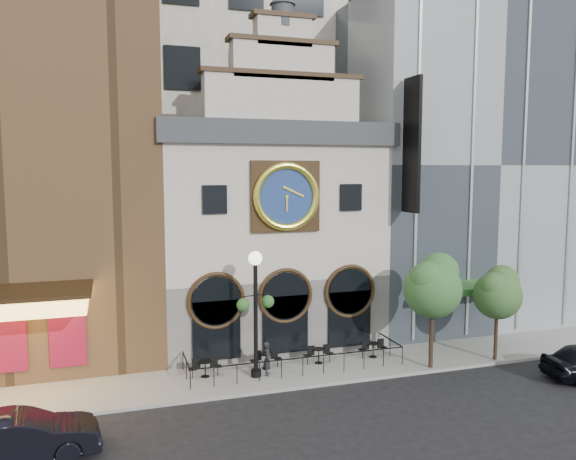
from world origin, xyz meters
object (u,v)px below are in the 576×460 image
(bistro_3, at_px, (373,348))
(lamppost, at_px, (256,300))
(bistro_2, at_px, (319,354))
(tree_right, at_px, (498,291))
(car_left, at_px, (19,438))
(bistro_1, at_px, (266,359))
(pedestrian, at_px, (267,358))
(bistro_0, at_px, (205,367))
(tree_left, at_px, (433,285))

(bistro_3, distance_m, lamppost, 7.32)
(bistro_2, relative_size, tree_right, 0.33)
(bistro_2, height_order, bistro_3, same)
(car_left, xyz_separation_m, tree_right, (21.91, 3.51, 2.86))
(bistro_1, bearing_deg, lamppost, -129.57)
(car_left, relative_size, lamppost, 0.87)
(lamppost, bearing_deg, pedestrian, -10.66)
(bistro_0, xyz_separation_m, car_left, (-7.22, -5.59, 0.24))
(bistro_0, relative_size, tree_left, 0.28)
(tree_left, xyz_separation_m, tree_right, (3.80, -0.01, -0.60))
(bistro_1, bearing_deg, bistro_0, -176.12)
(lamppost, xyz_separation_m, tree_left, (8.60, -1.39, 0.45))
(pedestrian, bearing_deg, tree_right, -79.19)
(bistro_3, height_order, tree_right, tree_right)
(tree_right, bearing_deg, tree_left, 179.92)
(bistro_0, xyz_separation_m, lamppost, (2.30, -0.69, 3.24))
(bistro_1, relative_size, lamppost, 0.26)
(bistro_1, xyz_separation_m, pedestrian, (-0.17, -0.86, 0.34))
(bistro_0, distance_m, pedestrian, 2.96)
(bistro_1, distance_m, pedestrian, 0.94)
(bistro_2, xyz_separation_m, lamppost, (-3.48, -0.81, 3.24))
(bistro_0, height_order, tree_left, tree_left)
(bistro_2, relative_size, lamppost, 0.26)
(bistro_2, distance_m, lamppost, 4.82)
(tree_right, bearing_deg, bistro_3, 159.37)
(car_left, height_order, tree_right, tree_right)
(bistro_0, xyz_separation_m, bistro_1, (3.03, 0.21, 0.00))
(bistro_3, relative_size, pedestrian, 0.98)
(bistro_3, bearing_deg, car_left, -160.35)
(bistro_0, bearing_deg, bistro_1, 3.88)
(bistro_1, xyz_separation_m, bistro_2, (2.74, -0.08, 0.00))
(car_left, xyz_separation_m, lamppost, (9.51, 4.91, 3.00))
(car_left, xyz_separation_m, pedestrian, (10.08, 4.94, 0.10))
(tree_left, bearing_deg, bistro_1, 163.80)
(bistro_2, height_order, tree_left, tree_left)
(bistro_0, relative_size, lamppost, 0.26)
(lamppost, bearing_deg, car_left, -166.24)
(bistro_1, relative_size, car_left, 0.30)
(bistro_1, distance_m, tree_right, 12.28)
(bistro_1, xyz_separation_m, tree_left, (7.86, -2.28, 3.69))
(bistro_0, height_order, bistro_2, same)
(car_left, distance_m, tree_left, 18.77)
(pedestrian, bearing_deg, bistro_3, -64.78)
(tree_left, distance_m, tree_right, 3.84)
(car_left, relative_size, tree_left, 0.92)
(bistro_1, height_order, pedestrian, pedestrian)
(tree_left, bearing_deg, lamppost, 170.79)
(car_left, distance_m, tree_right, 22.37)
(car_left, height_order, pedestrian, pedestrian)
(bistro_2, bearing_deg, bistro_1, 178.27)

